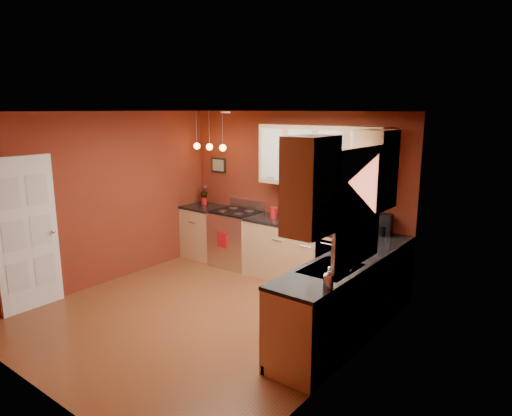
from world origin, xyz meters
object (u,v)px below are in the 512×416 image
Objects in this scene: gas_range at (236,238)px; red_canister at (274,213)px; coffee_maker at (384,226)px; soap_pump at (329,278)px; sink at (332,270)px.

red_canister is at bearing -1.62° from gas_range.
red_canister is at bearing 177.04° from coffee_maker.
soap_pump is at bearing -43.93° from red_canister.
sink is at bearing -94.52° from coffee_maker.
coffee_maker is 2.16m from soap_pump.
sink is (2.62, -1.50, 0.43)m from gas_range.
coffee_maker is (-0.08, 1.61, 0.16)m from sink.
coffee_maker reaches higher than sink.
sink is at bearing -29.78° from gas_range.
sink reaches higher than gas_range.
red_canister is 2.88m from soap_pump.
red_canister is 0.61× the size of coffee_maker.
gas_range is 5.20× the size of soap_pump.
coffee_maker is at bearing 92.76° from sink.
soap_pump reaches higher than gas_range.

